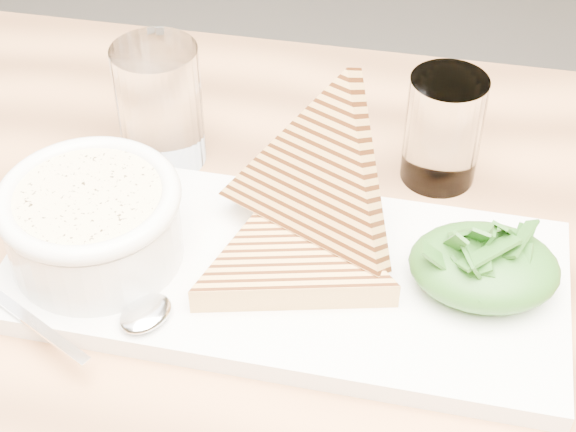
# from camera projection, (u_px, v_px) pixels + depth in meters

# --- Properties ---
(table_top) EXTENTS (1.37, 0.96, 0.04)m
(table_top) POSITION_uv_depth(u_px,v_px,m) (95.00, 372.00, 0.63)
(table_top) COLOR #B77847
(table_top) RESTS_ON ground
(platter) EXTENTS (0.43, 0.22, 0.02)m
(platter) POSITION_uv_depth(u_px,v_px,m) (285.00, 274.00, 0.67)
(platter) COLOR white
(platter) RESTS_ON table_top
(soup_bowl) EXTENTS (0.13, 0.13, 0.05)m
(soup_bowl) POSITION_uv_depth(u_px,v_px,m) (95.00, 230.00, 0.65)
(soup_bowl) COLOR white
(soup_bowl) RESTS_ON platter
(soup) EXTENTS (0.11, 0.11, 0.01)m
(soup) POSITION_uv_depth(u_px,v_px,m) (88.00, 199.00, 0.63)
(soup) COLOR beige
(soup) RESTS_ON soup_bowl
(bowl_rim) EXTENTS (0.13, 0.13, 0.01)m
(bowl_rim) POSITION_uv_depth(u_px,v_px,m) (88.00, 197.00, 0.63)
(bowl_rim) COLOR white
(bowl_rim) RESTS_ON soup_bowl
(sandwich_flat) EXTENTS (0.20, 0.20, 0.02)m
(sandwich_flat) POSITION_uv_depth(u_px,v_px,m) (292.00, 257.00, 0.65)
(sandwich_flat) COLOR tan
(sandwich_flat) RESTS_ON platter
(sandwich_lean) EXTENTS (0.23, 0.23, 0.20)m
(sandwich_lean) POSITION_uv_depth(u_px,v_px,m) (319.00, 179.00, 0.65)
(sandwich_lean) COLOR tan
(sandwich_lean) RESTS_ON sandwich_flat
(salad_base) EXTENTS (0.11, 0.09, 0.04)m
(salad_base) POSITION_uv_depth(u_px,v_px,m) (484.00, 266.00, 0.63)
(salad_base) COLOR #1B4412
(salad_base) RESTS_ON platter
(arugula_pile) EXTENTS (0.11, 0.10, 0.05)m
(arugula_pile) POSITION_uv_depth(u_px,v_px,m) (485.00, 260.00, 0.63)
(arugula_pile) COLOR #316822
(arugula_pile) RESTS_ON platter
(spoon_bowl) EXTENTS (0.05, 0.05, 0.01)m
(spoon_bowl) POSITION_uv_depth(u_px,v_px,m) (146.00, 314.00, 0.62)
(spoon_bowl) COLOR silver
(spoon_bowl) RESTS_ON platter
(spoon_handle) EXTENTS (0.09, 0.06, 0.00)m
(spoon_handle) POSITION_uv_depth(u_px,v_px,m) (37.00, 325.00, 0.61)
(spoon_handle) COLOR silver
(spoon_handle) RESTS_ON platter
(glass_near) EXTENTS (0.07, 0.07, 0.11)m
(glass_near) POSITION_uv_depth(u_px,v_px,m) (160.00, 106.00, 0.75)
(glass_near) COLOR white
(glass_near) RESTS_ON table_top
(glass_far) EXTENTS (0.06, 0.06, 0.10)m
(glass_far) POSITION_uv_depth(u_px,v_px,m) (443.00, 129.00, 0.73)
(glass_far) COLOR white
(glass_far) RESTS_ON table_top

